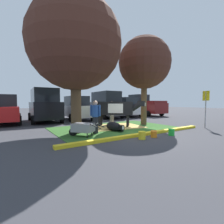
% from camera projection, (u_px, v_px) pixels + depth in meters
% --- Properties ---
extents(ground_plane, '(80.00, 80.00, 0.00)m').
position_uv_depth(ground_plane, '(132.00, 133.00, 7.91)').
color(ground_plane, '#38383D').
extents(grass_island, '(6.84, 4.47, 0.02)m').
position_uv_depth(grass_island, '(115.00, 128.00, 9.29)').
color(grass_island, '#2D5B23').
rests_on(grass_island, ground).
extents(curb_yellow, '(8.04, 0.24, 0.12)m').
position_uv_depth(curb_yellow, '(145.00, 134.00, 7.29)').
color(curb_yellow, yellow).
rests_on(curb_yellow, ground).
extents(hay_bedding, '(3.52, 2.85, 0.04)m').
position_uv_depth(hay_bedding, '(115.00, 127.00, 9.73)').
color(hay_bedding, tan).
rests_on(hay_bedding, ground).
extents(shade_tree_left, '(4.43, 4.43, 6.50)m').
position_uv_depth(shade_tree_left, '(75.00, 44.00, 7.57)').
color(shade_tree_left, '#4C3823').
rests_on(shade_tree_left, ground).
extents(shade_tree_right, '(3.40, 3.40, 5.79)m').
position_uv_depth(shade_tree_right, '(144.00, 63.00, 10.48)').
color(shade_tree_right, brown).
rests_on(shade_tree_right, ground).
extents(cow_holstein, '(2.53, 2.43, 1.58)m').
position_uv_depth(cow_holstein, '(116.00, 108.00, 9.85)').
color(cow_holstein, black).
rests_on(cow_holstein, ground).
extents(calf_lying, '(0.56, 1.32, 0.48)m').
position_uv_depth(calf_lying, '(114.00, 126.00, 8.35)').
color(calf_lying, black).
rests_on(calf_lying, ground).
extents(person_handler, '(0.37, 0.43, 1.59)m').
position_uv_depth(person_handler, '(95.00, 116.00, 7.62)').
color(person_handler, black).
rests_on(person_handler, ground).
extents(person_visitor_near, '(0.50, 0.34, 1.56)m').
position_uv_depth(person_visitor_near, '(112.00, 112.00, 10.94)').
color(person_visitor_near, slate).
rests_on(person_visitor_near, ground).
extents(wheelbarrow, '(1.29, 1.41, 0.63)m').
position_uv_depth(wheelbarrow, '(83.00, 128.00, 6.99)').
color(wheelbarrow, gray).
rests_on(wheelbarrow, ground).
extents(parking_sign, '(0.16, 0.43, 2.16)m').
position_uv_depth(parking_sign, '(206.00, 102.00, 9.33)').
color(parking_sign, '#99999E').
rests_on(parking_sign, ground).
extents(bucket_yellow, '(0.31, 0.31, 0.32)m').
position_uv_depth(bucket_yellow, '(142.00, 135.00, 6.50)').
color(bucket_yellow, yellow).
rests_on(bucket_yellow, ground).
extents(bucket_orange, '(0.29, 0.29, 0.28)m').
position_uv_depth(bucket_orange, '(154.00, 134.00, 6.86)').
color(bucket_orange, orange).
rests_on(bucket_orange, ground).
extents(bucket_green, '(0.29, 0.29, 0.30)m').
position_uv_depth(bucket_green, '(171.00, 132.00, 7.24)').
color(bucket_green, green).
rests_on(bucket_green, ground).
extents(sedan_red, '(2.18, 4.48, 2.02)m').
position_uv_depth(sedan_red, '(4.00, 110.00, 11.05)').
color(sedan_red, red).
rests_on(sedan_red, ground).
extents(suv_black, '(2.28, 4.68, 2.52)m').
position_uv_depth(suv_black, '(44.00, 105.00, 12.38)').
color(suv_black, black).
rests_on(suv_black, ground).
extents(sedan_silver, '(2.18, 4.48, 2.02)m').
position_uv_depth(sedan_silver, '(77.00, 108.00, 13.80)').
color(sedan_silver, silver).
rests_on(sedan_silver, ground).
extents(suv_dark_grey, '(2.28, 4.68, 2.52)m').
position_uv_depth(suv_dark_grey, '(106.00, 105.00, 15.63)').
color(suv_dark_grey, '#3D3D42').
rests_on(suv_dark_grey, ground).
extents(hatchback_white, '(2.18, 4.48, 2.02)m').
position_uv_depth(hatchback_white, '(126.00, 107.00, 17.08)').
color(hatchback_white, silver).
rests_on(hatchback_white, ground).
extents(pickup_truck_maroon, '(2.41, 5.49, 2.42)m').
position_uv_depth(pickup_truck_maroon, '(144.00, 106.00, 18.79)').
color(pickup_truck_maroon, maroon).
rests_on(pickup_truck_maroon, ground).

